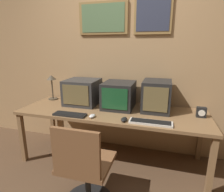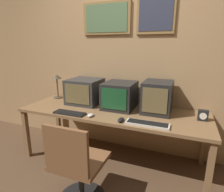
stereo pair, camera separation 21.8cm
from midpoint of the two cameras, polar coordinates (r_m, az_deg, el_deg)
name	(u,v)px [view 2 (the right image)]	position (r m, az deg, el deg)	size (l,w,h in m)	color
wall_back	(124,61)	(2.69, 5.94, 10.62)	(8.00, 0.08, 2.60)	tan
desk	(112,115)	(2.42, 2.59, -5.77)	(2.36, 0.79, 0.71)	olive
monitor_left	(85,91)	(2.68, -5.96, 1.43)	(0.45, 0.43, 0.35)	#333333
monitor_center	(120,95)	(2.46, 4.89, 0.18)	(0.39, 0.44, 0.34)	black
monitor_right	(157,97)	(2.39, 16.20, -0.31)	(0.34, 0.42, 0.38)	black
keyboard_main	(70,113)	(2.31, -10.20, -5.14)	(0.40, 0.13, 0.03)	black
keyboard_side	(147,124)	(2.03, 13.79, -8.28)	(0.46, 0.14, 0.03)	beige
mouse_near_keyboard	(91,115)	(2.19, -3.71, -5.90)	(0.06, 0.10, 0.03)	silver
mouse_far_corner	(121,120)	(2.06, 5.81, -7.29)	(0.07, 0.12, 0.04)	black
desk_clock	(203,115)	(2.34, 28.44, -5.24)	(0.10, 0.06, 0.12)	black
desk_lamp	(57,81)	(3.01, -14.47, 4.50)	(0.15, 0.15, 0.37)	#4C4233
office_chair	(77,171)	(1.89, -7.08, -21.74)	(0.48, 0.48, 0.88)	black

